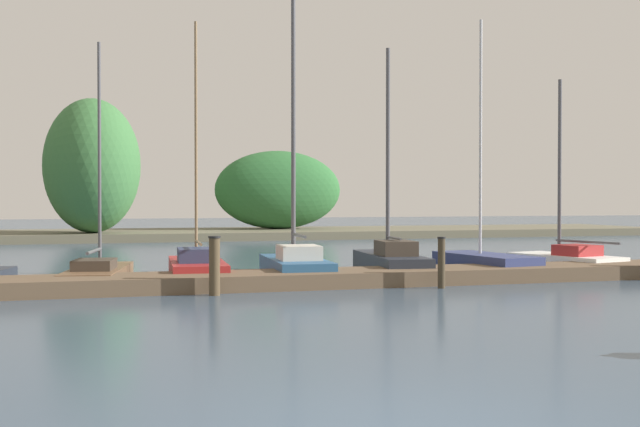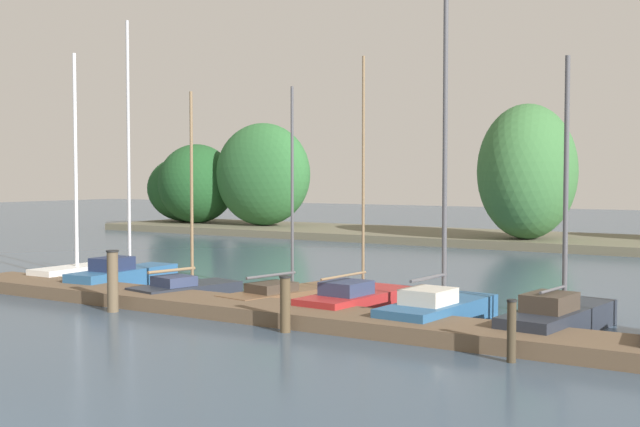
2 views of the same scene
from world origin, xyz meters
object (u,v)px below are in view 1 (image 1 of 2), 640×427
sailboat_5 (295,262)px  sailboat_8 (563,259)px  mooring_piling_2 (215,265)px  sailboat_6 (390,260)px  mooring_piling_3 (441,262)px  sailboat_3 (99,272)px  sailboat_7 (482,262)px  sailboat_4 (197,267)px

sailboat_5 → sailboat_8: size_ratio=1.46×
sailboat_5 → mooring_piling_2: 3.68m
sailboat_5 → sailboat_6: 2.69m
sailboat_6 → mooring_piling_2: bearing=127.5°
mooring_piling_3 → mooring_piling_2: bearing=178.9°
sailboat_3 → mooring_piling_2: (2.27, -3.35, 0.36)m
sailboat_8 → mooring_piling_3: sailboat_8 is taller
sailboat_6 → sailboat_8: sailboat_6 is taller
sailboat_5 → sailboat_7: 5.11m
sailboat_7 → mooring_piling_2: size_ratio=5.48×
sailboat_6 → mooring_piling_3: sailboat_6 is taller
sailboat_6 → sailboat_4: bearing=95.7°
sailboat_7 → sailboat_8: size_ratio=1.26×
sailboat_5 → sailboat_8: (7.88, 0.29, -0.10)m
sailboat_3 → sailboat_7: 9.85m
sailboat_8 → mooring_piling_2: 10.76m
sailboat_7 → mooring_piling_2: 7.98m
sailboat_4 → sailboat_8: 10.27m
sailboat_3 → sailboat_5: 4.75m
sailboat_4 → mooring_piling_2: bearing=-176.7°
sailboat_6 → mooring_piling_3: size_ratio=5.18×
sailboat_6 → sailboat_7: sailboat_7 is taller
sailboat_3 → sailboat_4: 2.34m
sailboat_8 → sailboat_3: bearing=74.6°
sailboat_3 → sailboat_4: sailboat_4 is taller
sailboat_5 → mooring_piling_3: bearing=-132.6°
sailboat_6 → mooring_piling_2: size_ratio=4.85×
sailboat_4 → mooring_piling_2: size_ratio=5.17×
sailboat_4 → sailboat_5: sailboat_5 is taller
sailboat_5 → sailboat_8: 7.89m
sailboat_6 → mooring_piling_3: 3.19m
sailboat_7 → sailboat_4: bearing=77.1°
mooring_piling_3 → sailboat_4: bearing=147.3°
sailboat_7 → sailboat_5: bearing=79.6°
sailboat_7 → sailboat_8: bearing=-89.2°
sailboat_3 → sailboat_8: (12.59, -0.31, 0.06)m
sailboat_7 → mooring_piling_3: sailboat_7 is taller
sailboat_3 → sailboat_4: bearing=-84.5°
sailboat_3 → sailboat_7: bearing=-84.1°
sailboat_3 → sailboat_6: 7.39m
sailboat_3 → sailboat_6: bearing=-81.6°
sailboat_3 → sailboat_8: sailboat_3 is taller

